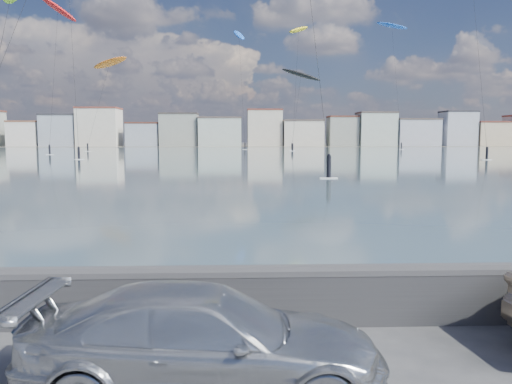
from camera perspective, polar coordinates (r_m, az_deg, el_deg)
bay_water at (r=97.25m, az=-2.49°, el=4.29°), size 500.00×177.00×0.00m
far_shore_strip at (r=205.72m, az=-2.29°, el=5.30°), size 500.00×60.00×0.00m
seawall at (r=8.84m, az=-6.31°, el=-11.45°), size 400.00×0.36×1.08m
far_buildings at (r=191.72m, az=-1.92°, el=7.03°), size 240.79×13.26×14.60m
car_silver at (r=6.68m, az=-5.86°, el=-16.58°), size 4.71×2.10×1.34m
kitesurfer_1 at (r=121.57m, az=-21.71°, el=18.78°), size 9.61×18.13×34.71m
kitesurfer_3 at (r=135.79m, az=-16.38°, el=13.92°), size 11.03×13.92×24.01m
kitesurfer_6 at (r=156.59m, az=15.27°, el=17.73°), size 9.19×12.93×37.57m
kitesurfer_11 at (r=153.90m, az=-1.95°, el=17.22°), size 4.57×15.31×35.74m
kitesurfer_12 at (r=132.69m, az=4.89°, el=17.85°), size 7.42×12.61×32.51m
kitesurfer_13 at (r=137.85m, az=5.16°, el=13.15°), size 11.13×10.98×22.41m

